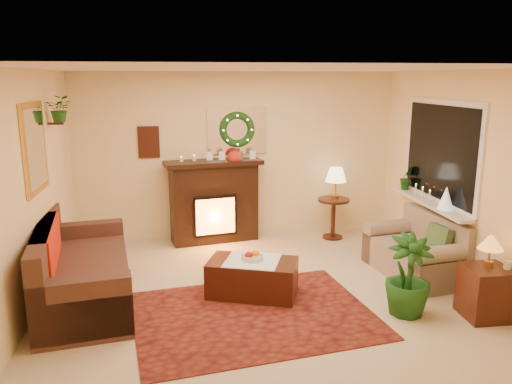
{
  "coord_description": "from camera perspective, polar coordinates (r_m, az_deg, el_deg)",
  "views": [
    {
      "loc": [
        -0.93,
        -5.47,
        2.51
      ],
      "look_at": [
        0.0,
        0.35,
        1.15
      ],
      "focal_mm": 35.0,
      "sensor_mm": 36.0,
      "label": 1
    }
  ],
  "objects": [
    {
      "name": "floor",
      "position": [
        6.09,
        0.53,
        -11.35
      ],
      "size": [
        5.0,
        5.0,
        0.0
      ],
      "primitive_type": "plane",
      "color": "beige",
      "rests_on": "ground"
    },
    {
      "name": "ceiling",
      "position": [
        5.55,
        0.59,
        13.92
      ],
      "size": [
        5.0,
        5.0,
        0.0
      ],
      "primitive_type": "plane",
      "color": "white",
      "rests_on": "ground"
    },
    {
      "name": "wall_back",
      "position": [
        7.87,
        -2.18,
        4.13
      ],
      "size": [
        5.0,
        5.0,
        0.0
      ],
      "primitive_type": "plane",
      "color": "#EFD88C",
      "rests_on": "ground"
    },
    {
      "name": "wall_front",
      "position": [
        3.56,
        6.64,
        -6.92
      ],
      "size": [
        5.0,
        5.0,
        0.0
      ],
      "primitive_type": "plane",
      "color": "#EFD88C",
      "rests_on": "ground"
    },
    {
      "name": "wall_left",
      "position": [
        5.82,
        -24.5,
        -0.19
      ],
      "size": [
        4.5,
        4.5,
        0.0
      ],
      "primitive_type": "plane",
      "color": "#EFD88C",
      "rests_on": "ground"
    },
    {
      "name": "wall_right",
      "position": [
        6.57,
        22.6,
        1.37
      ],
      "size": [
        4.5,
        4.5,
        0.0
      ],
      "primitive_type": "plane",
      "color": "#EFD88C",
      "rests_on": "ground"
    },
    {
      "name": "area_rug",
      "position": [
        5.55,
        -0.28,
        -13.84
      ],
      "size": [
        2.75,
        2.22,
        0.01
      ],
      "primitive_type": "cube",
      "rotation": [
        0.0,
        0.0,
        0.14
      ],
      "color": "#521B13",
      "rests_on": "floor"
    },
    {
      "name": "sofa",
      "position": [
        6.04,
        -19.02,
        -7.89
      ],
      "size": [
        1.23,
        2.26,
        0.92
      ],
      "primitive_type": "cube",
      "rotation": [
        0.0,
        0.0,
        0.14
      ],
      "color": "#493626",
      "rests_on": "floor"
    },
    {
      "name": "red_throw",
      "position": [
        6.15,
        -19.0,
        -7.26
      ],
      "size": [
        0.78,
        1.27,
        0.02
      ],
      "primitive_type": "cube",
      "color": "red",
      "rests_on": "sofa"
    },
    {
      "name": "fireplace",
      "position": [
        7.78,
        -4.81,
        -1.65
      ],
      "size": [
        1.37,
        0.64,
        1.21
      ],
      "primitive_type": "cube",
      "rotation": [
        0.0,
        0.0,
        0.18
      ],
      "color": "black",
      "rests_on": "floor"
    },
    {
      "name": "poinsettia",
      "position": [
        7.67,
        -2.43,
        3.9
      ],
      "size": [
        0.24,
        0.24,
        0.24
      ],
      "primitive_type": "sphere",
      "color": "red",
      "rests_on": "fireplace"
    },
    {
      "name": "mantel_candle_a",
      "position": [
        7.56,
        -8.53,
        3.32
      ],
      "size": [
        0.06,
        0.06,
        0.17
      ],
      "primitive_type": "cylinder",
      "color": "white",
      "rests_on": "fireplace"
    },
    {
      "name": "mantel_candle_b",
      "position": [
        7.62,
        -7.08,
        3.44
      ],
      "size": [
        0.06,
        0.06,
        0.18
      ],
      "primitive_type": "cylinder",
      "color": "white",
      "rests_on": "fireplace"
    },
    {
      "name": "mantel_mirror",
      "position": [
        7.8,
        -2.19,
        7.01
      ],
      "size": [
        0.92,
        0.02,
        0.72
      ],
      "primitive_type": "cube",
      "color": "white",
      "rests_on": "wall_back"
    },
    {
      "name": "wreath",
      "position": [
        7.76,
        -2.16,
        7.13
      ],
      "size": [
        0.55,
        0.11,
        0.55
      ],
      "primitive_type": "torus",
      "rotation": [
        1.57,
        0.0,
        0.0
      ],
      "color": "#194719",
      "rests_on": "wall_back"
    },
    {
      "name": "wall_art",
      "position": [
        7.77,
        -12.16,
        5.6
      ],
      "size": [
        0.32,
        0.03,
        0.48
      ],
      "primitive_type": "cube",
      "color": "#381E11",
      "rests_on": "wall_back"
    },
    {
      "name": "gold_mirror",
      "position": [
        6.03,
        -23.99,
        4.63
      ],
      "size": [
        0.03,
        0.84,
        1.0
      ],
      "primitive_type": "cube",
      "color": "gold",
      "rests_on": "wall_left"
    },
    {
      "name": "hanging_plant",
      "position": [
        6.7,
        -21.39,
        7.48
      ],
      "size": [
        0.33,
        0.28,
        0.36
      ],
      "primitive_type": "imported",
      "color": "#194719",
      "rests_on": "wall_left"
    },
    {
      "name": "loveseat",
      "position": [
        6.77,
        17.75,
        -5.64
      ],
      "size": [
        0.96,
        1.44,
        0.78
      ],
      "primitive_type": "cube",
      "rotation": [
        0.0,
        0.0,
        0.14
      ],
      "color": "gray",
      "rests_on": "floor"
    },
    {
      "name": "window_frame",
      "position": [
        6.99,
        20.34,
        4.28
      ],
      "size": [
        0.03,
        1.86,
        1.36
      ],
      "primitive_type": "cube",
      "color": "white",
      "rests_on": "wall_right"
    },
    {
      "name": "window_glass",
      "position": [
        6.98,
        20.24,
        4.28
      ],
      "size": [
        0.02,
        1.7,
        1.22
      ],
      "primitive_type": "cube",
      "color": "black",
      "rests_on": "wall_right"
    },
    {
      "name": "window_sill",
      "position": [
        7.06,
        19.17,
        -1.17
      ],
      "size": [
        0.22,
        1.86,
        0.04
      ],
      "primitive_type": "cube",
      "color": "white",
      "rests_on": "wall_right"
    },
    {
      "name": "mini_tree",
      "position": [
        6.66,
        20.89,
        -0.63
      ],
      "size": [
        0.19,
        0.19,
        0.29
      ],
      "primitive_type": "cone",
      "color": "white",
      "rests_on": "window_sill"
    },
    {
      "name": "sill_plant",
      "position": [
        7.66,
        16.86,
        1.7
      ],
      "size": [
        0.26,
        0.21,
        0.47
      ],
      "primitive_type": "imported",
      "color": "#184212",
      "rests_on": "window_sill"
    },
    {
      "name": "side_table_round",
      "position": [
        8.02,
        8.8,
        -2.99
      ],
      "size": [
        0.5,
        0.5,
        0.65
      ],
      "primitive_type": "cylinder",
      "rotation": [
        0.0,
        0.0,
        0.02
      ],
      "color": "black",
      "rests_on": "floor"
    },
    {
      "name": "lamp_cream",
      "position": [
        7.93,
        9.09,
        0.95
      ],
      "size": [
        0.33,
        0.33,
        0.51
      ],
      "primitive_type": "cone",
      "color": "#FFE8B8",
      "rests_on": "side_table_round"
    },
    {
      "name": "end_table_square",
      "position": [
        5.93,
        24.77,
        -10.45
      ],
      "size": [
        0.47,
        0.47,
        0.56
      ],
      "primitive_type": "cube",
      "rotation": [
        0.0,
        0.0,
        -0.04
      ],
      "color": "black",
      "rests_on": "floor"
    },
    {
      "name": "lamp_tiffany",
      "position": [
        5.81,
        25.18,
        -5.97
      ],
      "size": [
        0.26,
        0.26,
        0.39
      ],
      "primitive_type": "cone",
      "color": "gold",
      "rests_on": "end_table_square"
    },
    {
      "name": "coffee_table",
      "position": [
        5.93,
        -0.4,
        -9.84
      ],
      "size": [
        1.15,
        0.88,
        0.43
      ],
      "primitive_type": "cube",
      "rotation": [
        0.0,
        0.0,
        -0.36
      ],
      "color": "#4F2B19",
      "rests_on": "floor"
    },
    {
      "name": "fruit_bowl",
      "position": [
        5.86,
        -0.43,
        -7.58
      ],
      "size": [
        0.26,
        0.26,
        0.06
      ],
      "primitive_type": "cylinder",
      "color": "beige",
      "rests_on": "coffee_table"
    },
    {
      "name": "floor_palm",
      "position": [
        5.64,
        17.0,
        -9.04
      ],
      "size": [
        1.52,
        1.52,
        2.65
      ],
      "primitive_type": "imported",
      "rotation": [
        0.0,
        0.0,
        0.03
      ],
      "color": "#1C6524",
      "rests_on": "floor"
    }
  ]
}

